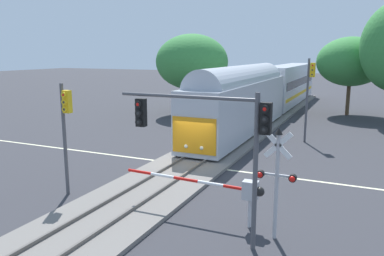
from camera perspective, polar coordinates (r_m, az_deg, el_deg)
ground_plane at (r=22.60m, az=-0.10°, el=-5.50°), size 220.00×220.00×0.00m
road_centre_stripe at (r=22.60m, az=-0.10°, el=-5.49°), size 44.00×0.20×0.01m
railway_track at (r=22.57m, az=-0.10°, el=-5.27°), size 4.40×80.00×0.32m
commuter_train at (r=39.86m, az=11.26°, el=5.59°), size 3.04×40.19×5.16m
crossing_gate_near at (r=14.79m, az=6.14°, el=-8.94°), size 5.86×0.40×1.80m
crossing_signal_mast at (r=13.58m, az=12.40°, el=-6.43°), size 1.36×0.44×3.97m
traffic_signal_near_right at (r=12.73m, az=3.02°, el=-0.15°), size 5.41×0.38×5.24m
traffic_signal_median at (r=18.07m, az=-18.15°, el=0.94°), size 0.53×0.38×5.12m
traffic_signal_far_side at (r=28.84m, az=16.93°, el=5.80°), size 0.53×0.38×6.05m
elm_centre_background at (r=43.35m, az=22.38°, el=9.04°), size 6.81×6.81×8.06m
oak_behind_train at (r=40.70m, az=-0.01°, el=9.71°), size 7.49×7.49×8.36m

